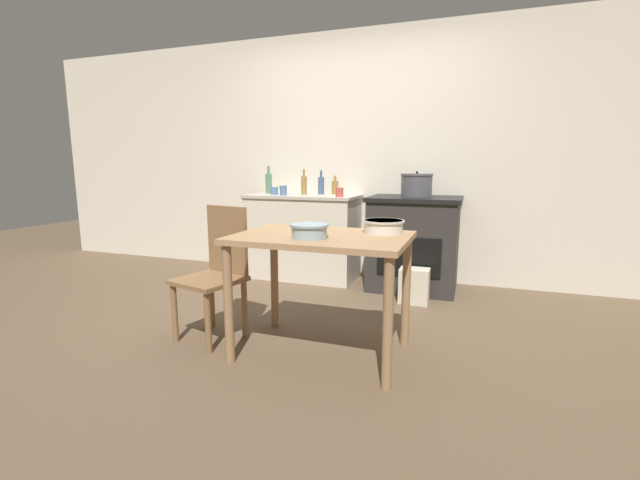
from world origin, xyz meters
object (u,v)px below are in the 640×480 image
(mixing_bowl_large, at_px, (309,230))
(bottle_mid_left, at_px, (304,185))
(work_table, at_px, (322,253))
(flour_sack, at_px, (414,286))
(stove, at_px, (414,243))
(chair, at_px, (217,270))
(bottle_far_left, at_px, (321,185))
(mixing_bowl_small, at_px, (384,226))
(cup_mid_right, at_px, (283,191))
(bottle_center_left, at_px, (269,183))
(cup_center, at_px, (274,191))
(cup_center_right, at_px, (339,192))
(stock_pot, at_px, (417,185))
(bottle_left, at_px, (335,187))

(mixing_bowl_large, xyz_separation_m, bottle_mid_left, (-0.80, 1.91, 0.17))
(work_table, bearing_deg, flour_sack, 71.07)
(flour_sack, bearing_deg, stove, 99.49)
(chair, bearing_deg, bottle_mid_left, 105.72)
(bottle_far_left, bearing_deg, stove, -9.56)
(mixing_bowl_small, bearing_deg, cup_mid_right, 134.00)
(stove, distance_m, bottle_center_left, 1.70)
(cup_mid_right, bearing_deg, cup_center, 147.48)
(cup_center_right, bearing_deg, cup_mid_right, 178.40)
(stove, relative_size, cup_center, 10.91)
(work_table, relative_size, chair, 1.16)
(mixing_bowl_small, relative_size, bottle_mid_left, 0.99)
(chair, bearing_deg, flour_sack, 59.12)
(stove, distance_m, bottle_mid_left, 1.29)
(stock_pot, xyz_separation_m, bottle_mid_left, (-1.17, 0.03, -0.02))
(stock_pot, height_order, bottle_center_left, bottle_center_left)
(bottle_left, distance_m, bottle_mid_left, 0.33)
(mixing_bowl_large, xyz_separation_m, bottle_left, (-0.51, 2.06, 0.14))
(cup_center_right, bearing_deg, stock_pot, 14.69)
(flour_sack, bearing_deg, mixing_bowl_small, -94.42)
(cup_center_right, bearing_deg, flour_sack, -22.54)
(stock_pot, relative_size, bottle_center_left, 1.02)
(stove, distance_m, bottle_left, 1.04)
(flour_sack, height_order, bottle_far_left, bottle_far_left)
(cup_mid_right, bearing_deg, stock_pot, 7.32)
(cup_center, bearing_deg, cup_mid_right, -32.52)
(bottle_far_left, bearing_deg, bottle_left, 27.12)
(work_table, bearing_deg, cup_center, 124.09)
(work_table, relative_size, cup_center, 12.89)
(cup_center, distance_m, cup_mid_right, 0.18)
(mixing_bowl_small, relative_size, cup_center_right, 2.90)
(bottle_left, bearing_deg, bottle_center_left, -170.95)
(work_table, distance_m, mixing_bowl_large, 0.21)
(bottle_left, bearing_deg, bottle_far_left, -152.88)
(stock_pot, bearing_deg, stove, -89.10)
(work_table, xyz_separation_m, flour_sack, (0.42, 1.22, -0.50))
(bottle_far_left, xyz_separation_m, bottle_mid_left, (-0.16, -0.08, 0.00))
(bottle_center_left, xyz_separation_m, cup_center, (0.13, -0.14, -0.08))
(chair, xyz_separation_m, stock_pot, (1.12, 1.72, 0.53))
(stove, distance_m, work_table, 1.73)
(bottle_center_left, height_order, cup_center_right, bottle_center_left)
(mixing_bowl_large, bearing_deg, cup_center, 121.36)
(mixing_bowl_large, bearing_deg, chair, 167.96)
(work_table, relative_size, cup_center_right, 11.75)
(bottle_mid_left, bearing_deg, bottle_center_left, 175.31)
(flour_sack, distance_m, cup_center, 1.78)
(bottle_far_left, bearing_deg, stock_pot, -6.51)
(mixing_bowl_small, height_order, cup_center, cup_center)
(mixing_bowl_small, height_order, bottle_left, bottle_left)
(flour_sack, relative_size, cup_mid_right, 3.08)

